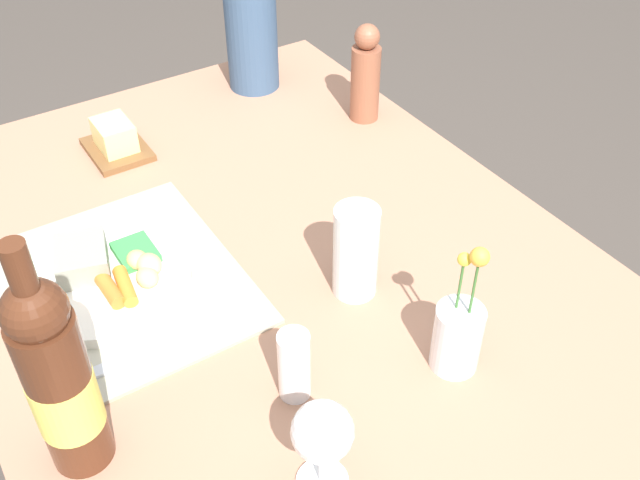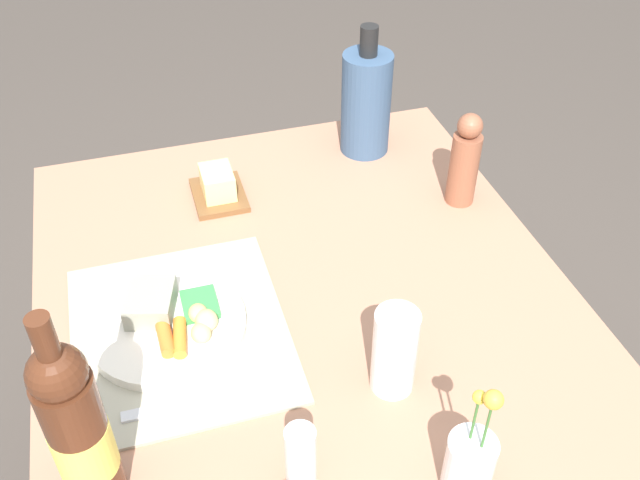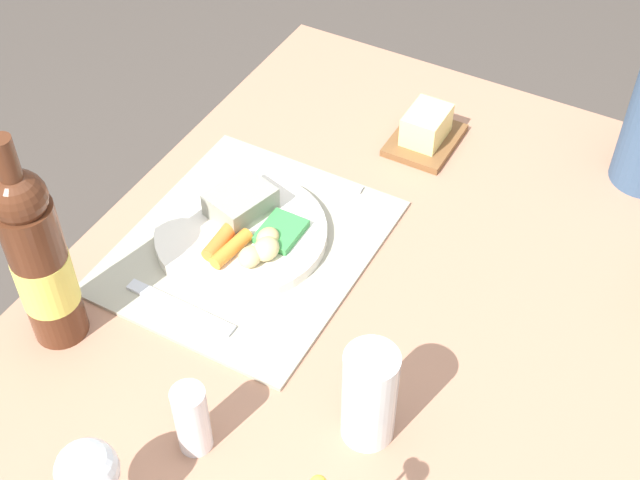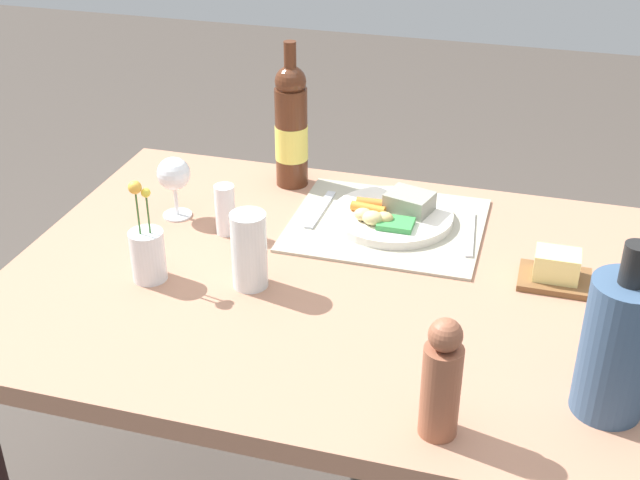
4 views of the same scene
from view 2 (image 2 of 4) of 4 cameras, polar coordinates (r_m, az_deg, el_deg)
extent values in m
cube|color=#AA765B|center=(1.17, 0.00, -7.68)|extent=(1.21, 0.89, 0.04)
cylinder|color=black|center=(1.79, -16.80, -5.31)|extent=(0.06, 0.06, 0.67)
cylinder|color=black|center=(1.88, 6.33, -0.81)|extent=(0.06, 0.06, 0.67)
cube|color=#A6A18C|center=(1.17, -11.13, -7.22)|extent=(0.39, 0.34, 0.01)
cylinder|color=white|center=(1.17, -12.07, -6.72)|extent=(0.25, 0.25, 0.02)
cube|color=gray|center=(1.17, -13.36, -4.86)|extent=(0.11, 0.09, 0.04)
cylinder|color=orange|center=(1.13, -12.28, -7.43)|extent=(0.08, 0.03, 0.02)
cylinder|color=orange|center=(1.12, -11.13, -7.63)|extent=(0.07, 0.03, 0.02)
ellipsoid|color=#DCBB74|center=(1.15, -9.70, -5.75)|extent=(0.04, 0.03, 0.02)
ellipsoid|color=#D1C07D|center=(1.13, -9.04, -6.34)|extent=(0.04, 0.04, 0.03)
ellipsoid|color=#D0B979|center=(1.12, -9.47, -7.32)|extent=(0.04, 0.03, 0.03)
cube|color=green|center=(1.17, -9.56, -5.07)|extent=(0.07, 0.06, 0.01)
cube|color=silver|center=(1.29, -12.11, -1.62)|extent=(0.03, 0.18, 0.00)
cube|color=silver|center=(1.07, -11.00, -12.77)|extent=(0.02, 0.17, 0.00)
cube|color=brown|center=(1.43, -8.06, 3.57)|extent=(0.13, 0.10, 0.01)
cube|color=#F8E98A|center=(1.41, -8.18, 4.59)|extent=(0.08, 0.06, 0.05)
cylinder|color=silver|center=(1.03, 5.96, -8.83)|extent=(0.06, 0.06, 0.15)
cylinder|color=silver|center=(1.06, 5.86, -9.86)|extent=(0.06, 0.06, 0.08)
cylinder|color=silver|center=(0.97, 11.77, -17.24)|extent=(0.06, 0.06, 0.10)
cylinder|color=#3F7233|center=(0.93, 12.75, -15.85)|extent=(0.00, 0.00, 0.19)
sphere|color=#F9B23B|center=(0.85, 13.67, -12.27)|extent=(0.02, 0.02, 0.02)
cylinder|color=#3F7233|center=(0.94, 11.82, -15.46)|extent=(0.00, 0.00, 0.18)
sphere|color=yellow|center=(0.87, 12.61, -12.13)|extent=(0.02, 0.02, 0.02)
cylinder|color=brown|center=(1.40, 11.36, 5.56)|extent=(0.06, 0.06, 0.15)
sphere|color=brown|center=(1.35, 11.89, 8.89)|extent=(0.05, 0.05, 0.05)
cylinder|color=#385272|center=(1.51, 3.69, 10.78)|extent=(0.10, 0.10, 0.22)
cylinder|color=black|center=(1.45, 3.93, 15.58)|extent=(0.04, 0.04, 0.06)
cylinder|color=white|center=(0.95, -1.55, -16.92)|extent=(0.04, 0.04, 0.10)
cylinder|color=#4F2817|center=(0.94, -18.44, -15.01)|extent=(0.07, 0.07, 0.22)
sphere|color=#4F2817|center=(0.84, -20.25, -9.94)|extent=(0.07, 0.07, 0.07)
cylinder|color=#4F2817|center=(0.81, -20.99, -7.83)|extent=(0.03, 0.03, 0.08)
cylinder|color=#EFDD5D|center=(0.94, -18.30, -15.40)|extent=(0.07, 0.07, 0.08)
camera|label=1|loc=(0.19, -85.48, -34.66)|focal=41.53mm
camera|label=3|loc=(0.53, 75.04, 22.49)|focal=49.42mm
camera|label=4|loc=(1.87, 44.75, 30.37)|focal=47.60mm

